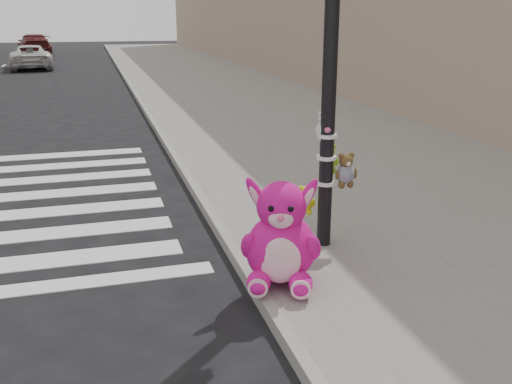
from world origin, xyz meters
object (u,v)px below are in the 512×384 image
object	(u,v)px
pink_bunny	(281,241)
red_teddy	(265,252)
car_white_near	(30,57)
signal_pole	(330,102)

from	to	relation	value
pink_bunny	red_teddy	world-z (taller)	pink_bunny
pink_bunny	car_white_near	distance (m)	27.85
signal_pole	pink_bunny	distance (m)	1.69
pink_bunny	car_white_near	bearing A→B (deg)	119.48
pink_bunny	red_teddy	distance (m)	0.67
signal_pole	car_white_near	bearing A→B (deg)	101.56
car_white_near	pink_bunny	bearing A→B (deg)	94.20
pink_bunny	red_teddy	size ratio (longest dim) A/B	5.54
red_teddy	car_white_near	world-z (taller)	car_white_near
signal_pole	car_white_near	xyz separation A→B (m)	(-5.44, 26.62, -1.20)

